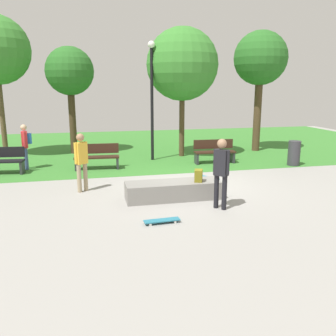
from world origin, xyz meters
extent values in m
plane|color=gray|center=(0.00, 0.00, 0.00)|extent=(28.00, 28.00, 0.00)
cube|color=#387A2D|center=(0.00, 7.75, 0.00)|extent=(26.60, 12.50, 0.01)
cube|color=gray|center=(-0.81, -1.19, 0.24)|extent=(2.53, 0.77, 0.47)
cube|color=olive|center=(-0.14, -1.30, 0.63)|extent=(0.29, 0.33, 0.32)
cylinder|color=black|center=(0.20, -2.30, 0.42)|extent=(0.12, 0.12, 0.84)
cylinder|color=black|center=(0.06, -2.13, 0.42)|extent=(0.12, 0.12, 0.84)
cube|color=black|center=(0.13, -2.21, 1.16)|extent=(0.36, 0.37, 0.63)
cylinder|color=black|center=(0.24, -2.34, 1.19)|extent=(0.09, 0.09, 0.58)
cylinder|color=black|center=(0.02, -2.08, 1.19)|extent=(0.09, 0.09, 0.58)
sphere|color=#9E7556|center=(0.13, -2.21, 1.62)|extent=(0.23, 0.23, 0.23)
cylinder|color=tan|center=(-3.26, -0.01, 0.41)|extent=(0.12, 0.12, 0.81)
cylinder|color=tan|center=(-3.09, 0.12, 0.41)|extent=(0.12, 0.12, 0.81)
cube|color=gold|center=(-3.17, 0.06, 1.12)|extent=(0.38, 0.35, 0.61)
cylinder|color=gold|center=(-3.31, -0.05, 1.14)|extent=(0.09, 0.09, 0.56)
cylinder|color=gold|center=(-3.04, 0.16, 1.14)|extent=(0.09, 0.09, 0.56)
sphere|color=#9E7556|center=(-3.17, 0.06, 1.56)|extent=(0.22, 0.22, 0.22)
cube|color=teal|center=(-1.46, -2.84, 0.07)|extent=(0.81, 0.25, 0.02)
cylinder|color=silver|center=(-1.19, -2.75, 0.03)|extent=(0.06, 0.03, 0.06)
cylinder|color=silver|center=(-1.18, -2.91, 0.03)|extent=(0.06, 0.03, 0.06)
cylinder|color=silver|center=(-1.75, -2.78, 0.03)|extent=(0.06, 0.03, 0.06)
cylinder|color=silver|center=(-1.74, -2.94, 0.03)|extent=(0.06, 0.03, 0.06)
cube|color=teal|center=(0.77, 0.52, 0.07)|extent=(0.60, 0.78, 0.02)
cylinder|color=silver|center=(0.55, 0.72, 0.03)|extent=(0.06, 0.06, 0.06)
cylinder|color=silver|center=(0.69, 0.80, 0.03)|extent=(0.06, 0.06, 0.06)
cylinder|color=silver|center=(0.86, 0.25, 0.03)|extent=(0.06, 0.06, 0.06)
cylinder|color=silver|center=(0.99, 0.33, 0.03)|extent=(0.06, 0.06, 0.06)
cube|color=#331E14|center=(-2.69, 2.80, 0.45)|extent=(1.62, 0.52, 0.06)
cube|color=#331E14|center=(-2.68, 3.02, 0.73)|extent=(1.60, 0.15, 0.36)
cube|color=#2D2D33|center=(-1.96, 2.76, 0.23)|extent=(0.10, 0.40, 0.45)
cube|color=#2D2D33|center=(-3.43, 2.84, 0.23)|extent=(0.10, 0.40, 0.45)
cube|color=black|center=(-5.94, 3.00, 0.73)|extent=(1.60, 0.22, 0.36)
cube|color=#2D2D33|center=(-5.23, 2.71, 0.23)|extent=(0.12, 0.40, 0.45)
cube|color=#331E14|center=(1.84, 2.85, 0.45)|extent=(1.62, 0.50, 0.06)
cube|color=#331E14|center=(1.85, 3.07, 0.73)|extent=(1.60, 0.12, 0.36)
cube|color=#2D2D33|center=(2.58, 2.82, 0.23)|extent=(0.09, 0.40, 0.45)
cube|color=#2D2D33|center=(1.11, 2.88, 0.23)|extent=(0.09, 0.40, 0.45)
cylinder|color=#42301E|center=(-3.60, 6.33, 1.49)|extent=(0.30, 0.30, 2.98)
sphere|color=#286623|center=(-3.60, 6.33, 3.60)|extent=(2.07, 2.07, 2.07)
cylinder|color=#4C3823|center=(0.97, 4.61, 1.47)|extent=(0.22, 0.22, 2.95)
sphere|color=#387F2D|center=(0.97, 4.61, 3.84)|extent=(2.97, 2.97, 2.97)
cylinder|color=#4C3823|center=(4.72, 5.14, 1.74)|extent=(0.34, 0.34, 3.48)
sphere|color=#286623|center=(4.72, 5.14, 4.19)|extent=(2.39, 2.39, 2.39)
cylinder|color=brown|center=(-6.44, 6.14, 1.78)|extent=(0.21, 0.21, 3.56)
cylinder|color=black|center=(-0.41, 4.06, 2.20)|extent=(0.12, 0.12, 4.40)
sphere|color=silver|center=(-0.41, 4.06, 4.52)|extent=(0.28, 0.28, 0.28)
cylinder|color=#333338|center=(4.66, 1.83, 0.47)|extent=(0.46, 0.46, 0.94)
cylinder|color=#3F5184|center=(-5.18, 3.32, 0.40)|extent=(0.12, 0.12, 0.79)
cylinder|color=#3F5184|center=(-5.21, 3.53, 0.40)|extent=(0.12, 0.12, 0.79)
cube|color=red|center=(-5.19, 3.42, 1.09)|extent=(0.24, 0.34, 0.59)
cylinder|color=red|center=(-5.17, 3.26, 1.11)|extent=(0.09, 0.09, 0.55)
cylinder|color=red|center=(-5.22, 3.59, 1.11)|extent=(0.09, 0.09, 0.55)
sphere|color=tan|center=(-5.19, 3.42, 1.52)|extent=(0.21, 0.21, 0.21)
cube|color=#1E4C8C|center=(-5.04, 3.44, 1.12)|extent=(0.19, 0.28, 0.36)
camera|label=1|loc=(-2.95, -10.02, 2.93)|focal=37.84mm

